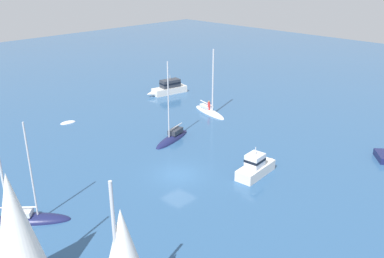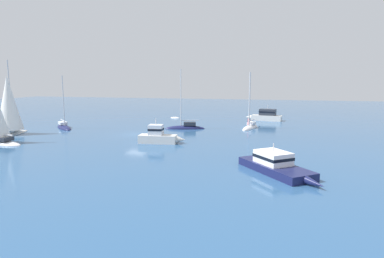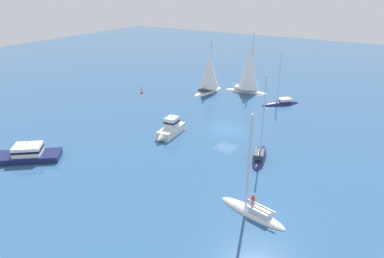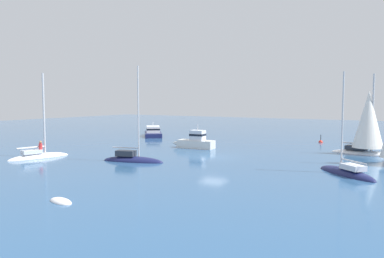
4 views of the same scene
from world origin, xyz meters
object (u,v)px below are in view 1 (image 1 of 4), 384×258
object	(u,v)px
rib	(68,123)
sloop	(209,111)
yacht	(30,219)
powerboat_1	(257,166)
powerboat	(168,88)
sailboat	(18,238)
sloop_1	(172,138)

from	to	relation	value
rib	sloop	bearing A→B (deg)	157.27
yacht	powerboat_1	world-z (taller)	yacht
yacht	powerboat	distance (m)	33.67
powerboat	powerboat_1	xyz separation A→B (m)	(-11.33, -24.38, -0.07)
yacht	sailboat	bearing A→B (deg)	-73.45
sloop	powerboat_1	bearing A→B (deg)	-19.96
rib	powerboat_1	xyz separation A→B (m)	(5.36, -23.99, 0.78)
sloop	sailboat	bearing A→B (deg)	-53.19
sloop	rib	size ratio (longest dim) A/B	4.46
sloop_1	sloop	bearing A→B (deg)	-177.01
sloop_1	sailboat	distance (m)	23.96
sloop	sailboat	world-z (taller)	sailboat
sloop_1	yacht	size ratio (longest dim) A/B	1.11
yacht	rib	xyz separation A→B (m)	(12.52, 16.34, -0.11)
powerboat	sloop	bearing A→B (deg)	89.46
powerboat_1	powerboat	bearing A→B (deg)	59.86
yacht	powerboat_1	distance (m)	19.46
powerboat	rib	xyz separation A→B (m)	(-16.69, -0.38, -0.84)
yacht	powerboat	bearing A→B (deg)	72.77
sloop_1	powerboat_1	distance (m)	11.33
sailboat	powerboat	size ratio (longest dim) A/B	1.55
rib	powerboat_1	distance (m)	24.60
sloop	powerboat	xyz separation A→B (m)	(2.01, 10.04, 0.63)
sailboat	yacht	xyz separation A→B (m)	(3.35, 6.74, -3.59)
sloop	rib	xyz separation A→B (m)	(-14.69, 9.66, -0.21)
sloop_1	yacht	bearing A→B (deg)	-3.49
sloop	powerboat	size ratio (longest dim) A/B	1.34
sailboat	powerboat_1	bearing A→B (deg)	-98.64
powerboat	rib	bearing A→B (deg)	12.08
powerboat_1	sloop	bearing A→B (deg)	51.74
sloop	sloop_1	bearing A→B (deg)	-58.88
sloop_1	powerboat_1	size ratio (longest dim) A/B	1.70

